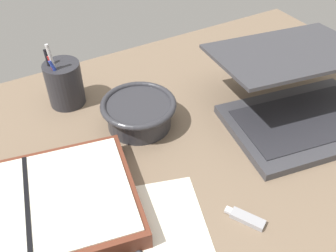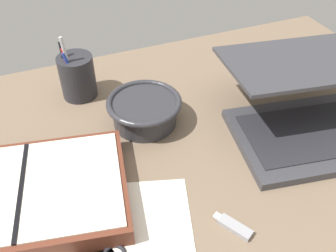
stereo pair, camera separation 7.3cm
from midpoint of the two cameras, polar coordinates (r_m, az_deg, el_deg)
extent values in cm
cube|color=#75604C|center=(74.35, 3.91, -8.30)|extent=(140.00, 100.00, 2.00)
cube|color=#38383D|center=(87.73, 23.46, -1.36)|extent=(36.74, 28.15, 1.80)
cube|color=#232328|center=(87.10, 23.64, -0.87)|extent=(31.72, 21.15, 0.24)
cube|color=#38383D|center=(87.46, 22.26, 9.06)|extent=(36.73, 28.11, 3.23)
cube|color=silver|center=(87.15, 22.40, 8.86)|extent=(33.71, 25.37, 2.51)
cylinder|color=#2D2D33|center=(83.17, -1.30, 1.92)|extent=(14.16, 14.16, 5.68)
torus|color=#2D2D33|center=(81.41, -1.33, 3.47)|extent=(16.65, 16.65, 1.33)
cylinder|color=#28282D|center=(92.17, -11.41, 7.30)|extent=(8.42, 8.42, 10.61)
cylinder|color=black|center=(90.62, -13.04, 8.21)|extent=(0.81, 4.25, 13.16)
cylinder|color=#233899|center=(89.34, -11.87, 7.43)|extent=(3.58, 2.11, 12.06)
cylinder|color=#B21E1E|center=(89.44, -12.36, 7.67)|extent=(2.12, 2.08, 12.94)
cylinder|color=#B7B7BC|center=(88.74, -12.53, 8.43)|extent=(1.84, 1.88, 15.77)
cube|color=brown|center=(71.30, -18.31, -10.28)|extent=(40.50, 31.08, 3.90)
cube|color=silver|center=(68.58, -11.37, -8.40)|extent=(20.88, 25.31, 0.30)
cube|color=black|center=(69.64, -18.70, -9.11)|extent=(5.01, 22.28, 0.30)
cube|color=silver|center=(64.12, -1.47, -18.39)|extent=(26.77, 32.72, 0.16)
cube|color=#99999E|center=(67.49, 13.41, -14.95)|extent=(4.71, 6.20, 1.00)
cube|color=silver|center=(68.15, 10.69, -13.53)|extent=(1.64, 1.64, 0.60)
camera|label=1|loc=(0.04, -87.13, 2.49)|focal=40.00mm
camera|label=2|loc=(0.04, 92.87, -2.49)|focal=40.00mm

